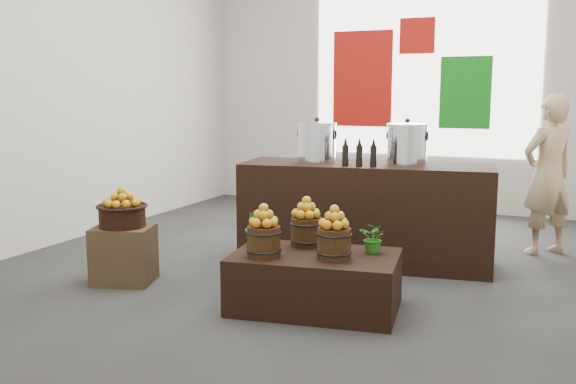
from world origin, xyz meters
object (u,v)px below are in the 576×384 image
at_px(wicker_basket, 122,216).
at_px(shopper, 548,175).
at_px(display_table, 315,282).
at_px(counter, 365,214).
at_px(crate, 124,255).
at_px(stock_pot_left, 317,144).
at_px(stock_pot_center, 407,145).

distance_m(wicker_basket, shopper, 4.35).
distance_m(display_table, shopper, 3.13).
bearing_deg(counter, crate, -148.12).
xyz_separation_m(counter, shopper, (1.64, 1.12, 0.34)).
bearing_deg(shopper, counter, -9.71).
height_order(crate, stock_pot_left, stock_pot_left).
bearing_deg(display_table, wicker_basket, 172.20).
relative_size(display_table, stock_pot_left, 3.40).
xyz_separation_m(display_table, shopper, (1.59, 2.63, 0.62)).
height_order(counter, shopper, shopper).
distance_m(display_table, counter, 1.54).
xyz_separation_m(display_table, counter, (-0.05, 1.51, 0.28)).
xyz_separation_m(stock_pot_left, stock_pot_center, (0.89, 0.14, 0.00)).
xyz_separation_m(wicker_basket, stock_pot_center, (2.18, 1.60, 0.59)).
bearing_deg(wicker_basket, crate, 0.00).
distance_m(wicker_basket, stock_pot_left, 2.04).
bearing_deg(counter, display_table, -96.72).
xyz_separation_m(crate, display_table, (1.85, 0.03, -0.03)).
bearing_deg(counter, stock_pot_left, 180.00).
xyz_separation_m(wicker_basket, counter, (1.79, 1.54, -0.11)).
relative_size(wicker_basket, counter, 0.17).
height_order(wicker_basket, stock_pot_center, stock_pot_center).
distance_m(crate, wicker_basket, 0.35).
xyz_separation_m(wicker_basket, display_table, (1.85, 0.03, -0.39)).
relative_size(stock_pot_left, shopper, 0.22).
height_order(display_table, stock_pot_center, stock_pot_center).
relative_size(crate, stock_pot_left, 1.35).
bearing_deg(shopper, stock_pot_left, -14.78).
bearing_deg(crate, counter, 40.61).
height_order(wicker_basket, stock_pot_left, stock_pot_left).
bearing_deg(stock_pot_left, stock_pot_center, 8.73).
xyz_separation_m(counter, stock_pot_left, (-0.50, -0.08, 0.69)).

